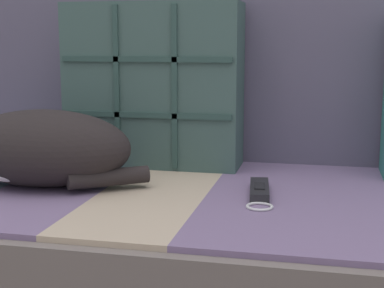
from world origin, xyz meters
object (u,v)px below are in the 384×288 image
at_px(game_remote_far, 259,191).
at_px(couch, 213,276).
at_px(throw_pillow_quilted, 154,85).
at_px(sleeping_cat, 36,150).

bearing_deg(game_remote_far, couch, 152.00).
xyz_separation_m(throw_pillow_quilted, game_remote_far, (0.28, -0.23, -0.18)).
distance_m(couch, sleeping_cat, 0.45).
distance_m(throw_pillow_quilted, sleeping_cat, 0.33).
height_order(couch, game_remote_far, game_remote_far).
bearing_deg(throw_pillow_quilted, game_remote_far, -40.03).
bearing_deg(couch, game_remote_far, -28.00).
height_order(sleeping_cat, game_remote_far, sleeping_cat).
bearing_deg(sleeping_cat, game_remote_far, 2.94).
xyz_separation_m(throw_pillow_quilted, sleeping_cat, (-0.18, -0.26, -0.11)).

